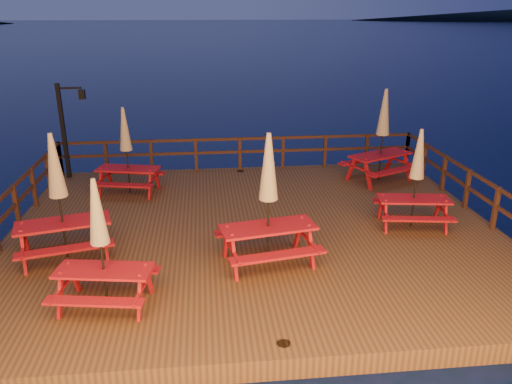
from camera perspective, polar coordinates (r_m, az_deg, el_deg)
ground at (r=12.63m, az=-0.16°, el=-5.73°), size 500.00×500.00×0.00m
deck at (r=12.54m, az=-0.16°, el=-4.91°), size 12.00×10.00×0.40m
deck_piles at (r=12.76m, az=-0.16°, el=-6.94°), size 11.44×9.44×1.40m
railing at (r=13.83m, az=-0.92°, el=1.84°), size 11.80×9.75×1.10m
lamp_post at (r=16.73m, az=-20.74°, el=7.45°), size 0.85×0.18×3.00m
picnic_table_0 at (r=12.69m, az=17.86°, el=1.61°), size 1.92×1.66×2.48m
picnic_table_1 at (r=10.21m, az=1.41°, el=-0.72°), size 2.26×1.97×2.85m
picnic_table_2 at (r=15.91m, az=14.25°, el=6.43°), size 2.52×2.35×2.88m
picnic_table_3 at (r=11.25m, az=-21.62°, el=-0.35°), size 2.28×2.03×2.79m
picnic_table_4 at (r=14.85m, az=-14.61°, el=4.72°), size 2.06×1.82×2.54m
picnic_table_5 at (r=9.22m, az=-17.37°, el=-5.49°), size 1.92×1.67×2.46m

